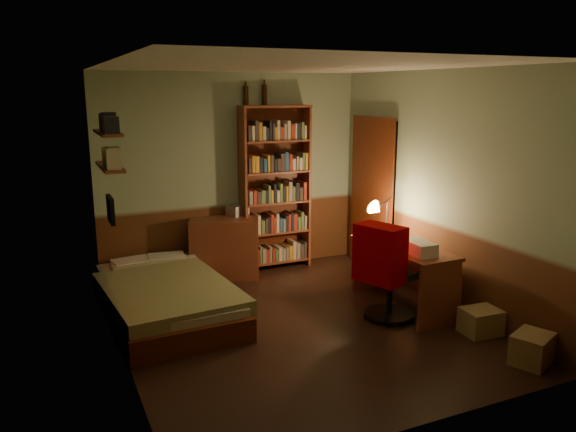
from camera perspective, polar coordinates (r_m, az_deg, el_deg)
name	(u,v)px	position (r m, az deg, el deg)	size (l,w,h in m)	color
floor	(298,325)	(5.94, 1.01, -10.99)	(3.50, 4.00, 0.02)	black
ceiling	(299,64)	(5.45, 1.12, 15.14)	(3.50, 4.00, 0.02)	silver
wall_back	(233,174)	(7.39, -5.64, 4.26)	(3.50, 0.02, 2.60)	gray
wall_left	(114,218)	(5.07, -17.23, -0.17)	(0.02, 4.00, 2.60)	gray
wall_right	(441,189)	(6.49, 15.27, 2.69)	(0.02, 4.00, 2.60)	gray
wall_front	(427,255)	(3.88, 13.89, -3.83)	(3.50, 0.02, 2.60)	gray
doorway	(373,196)	(7.55, 8.66, 2.05)	(0.06, 0.90, 2.00)	black
door_trim	(371,196)	(7.53, 8.43, 2.03)	(0.02, 0.98, 2.08)	#461B0A
bed	(164,285)	(6.23, -12.45, -6.82)	(1.17, 2.20, 0.65)	olive
dresser	(225,248)	(7.29, -6.43, -3.23)	(0.87, 0.43, 0.77)	brown
mini_stereo	(238,210)	(7.36, -5.15, 0.60)	(0.25, 0.19, 0.14)	#B2B2B7
bookshelf	(275,189)	(7.46, -1.30, 2.78)	(0.94, 0.29, 2.18)	brown
bottle_left	(246,96)	(7.32, -4.28, 12.10)	(0.06, 0.06, 0.24)	black
bottle_right	(265,95)	(7.41, -2.40, 12.20)	(0.07, 0.07, 0.26)	black
desk	(402,276)	(6.40, 11.51, -6.02)	(0.55, 1.32, 0.71)	brown
paper_stack	(380,230)	(6.67, 9.31, -1.43)	(0.23, 0.31, 0.12)	silver
desk_lamp	(387,203)	(6.86, 10.06, 1.30)	(0.20, 0.20, 0.68)	black
office_chair	(391,271)	(6.01, 10.38, -5.48)	(0.53, 0.46, 1.05)	#2E5E3A
red_jacket	(374,190)	(5.95, 8.75, 2.58)	(0.27, 0.50, 0.59)	#B00004
wall_shelf_lower	(110,167)	(6.11, -17.64, 4.79)	(0.20, 0.90, 0.03)	brown
wall_shelf_upper	(108,133)	(6.07, -17.86, 8.06)	(0.20, 0.90, 0.03)	brown
framed_picture	(111,210)	(5.67, -17.59, 0.61)	(0.04, 0.32, 0.26)	black
cardboard_box_a	(532,349)	(5.55, 23.54, -12.25)	(0.36, 0.29, 0.27)	olive
cardboard_box_b	(481,321)	(5.99, 18.99, -10.10)	(0.36, 0.30, 0.25)	olive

